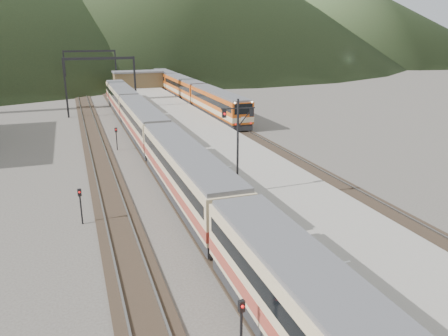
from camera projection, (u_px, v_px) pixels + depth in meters
name	position (u px, v px, depth m)	size (l,w,h in m)	color
track_main	(141.00, 136.00, 48.73)	(2.60, 200.00, 0.23)	black
track_far	(95.00, 140.00, 47.15)	(2.60, 200.00, 0.23)	black
track_second	(237.00, 129.00, 52.36)	(2.60, 200.00, 0.23)	black
platform	(194.00, 133.00, 48.57)	(8.00, 100.00, 1.00)	gray
gantry_near	(100.00, 75.00, 59.69)	(9.55, 0.25, 8.00)	black
gantry_far	(90.00, 63.00, 82.21)	(9.55, 0.25, 8.00)	black
station_shed	(138.00, 79.00, 83.98)	(9.40, 4.40, 3.10)	brown
hill_c	(297.00, 4.00, 229.16)	(160.00, 160.00, 50.00)	#374929
main_train	(159.00, 143.00, 38.38)	(2.70, 74.23, 3.30)	#C6B188
second_train	(184.00, 89.00, 74.77)	(2.67, 54.94, 3.26)	#B74B13
signal_mast	(238.00, 137.00, 27.85)	(2.20, 0.39, 6.26)	black
short_signal_a	(241.00, 320.00, 15.45)	(0.24, 0.19, 2.27)	black
short_signal_b	(116.00, 136.00, 42.92)	(0.27, 0.24, 2.27)	black
short_signal_c	(80.00, 202.00, 26.27)	(0.24, 0.19, 2.27)	black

